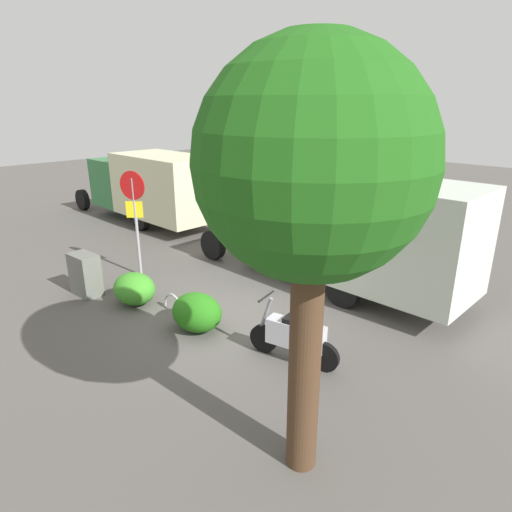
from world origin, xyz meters
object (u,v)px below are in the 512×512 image
Objects in this scene: street_tree at (313,169)px; bike_rack_hoop at (174,311)px; box_truck_near at (349,228)px; stop_sign at (135,208)px; box_truck_far at (151,184)px; motorcycle at (295,336)px; utility_cabinet at (85,274)px.

street_tree reaches higher than bike_rack_hoop.
box_truck_near is 5.62m from stop_sign.
street_tree reaches higher than box_truck_near.
bike_rack_hoop is at bearing 149.78° from box_truck_far.
motorcycle is 6.00m from stop_sign.
box_truck_far is 13.48m from street_tree.
box_truck_far is at bearing -33.12° from motorcycle.
box_truck_far is at bearing -36.84° from stop_sign.
motorcycle is (-1.25, 3.58, -1.09)m from box_truck_near.
street_tree is (-12.04, 5.59, 2.37)m from box_truck_far.
box_truck_far is at bearing -46.77° from utility_cabinet.
utility_cabinet is at bearing 95.84° from stop_sign.
box_truck_far reaches higher than bike_rack_hoop.
box_truck_near is 7.24× the size of utility_cabinet.
stop_sign is 2.15m from utility_cabinet.
utility_cabinet is at bearing 22.20° from bike_rack_hoop.
box_truck_far is (9.17, -0.20, -0.06)m from box_truck_near.
utility_cabinet reaches higher than bike_rack_hoop.
box_truck_near is 4.29× the size of motorcycle.
stop_sign is 0.55× the size of street_tree.
motorcycle is at bearing -167.11° from utility_cabinet.
stop_sign reaches higher than box_truck_far.
box_truck_far is at bearing -24.90° from street_tree.
motorcycle reaches higher than utility_cabinet.
street_tree is 4.99× the size of utility_cabinet.
bike_rack_hoop is (-2.51, 0.67, -1.93)m from stop_sign.
box_truck_near is at bearing -117.81° from bike_rack_hoop.
box_truck_near reaches higher than utility_cabinet.
box_truck_near is 6.53m from street_tree.
box_truck_near is at bearing -83.95° from motorcycle.
box_truck_near reaches higher than motorcycle.
box_truck_far is 11.13m from motorcycle.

